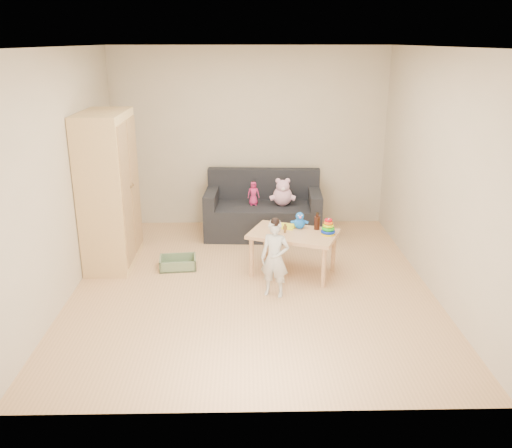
{
  "coord_description": "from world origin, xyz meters",
  "views": [
    {
      "loc": [
        -0.08,
        -5.66,
        2.67
      ],
      "look_at": [
        0.05,
        0.25,
        0.65
      ],
      "focal_mm": 38.0,
      "sensor_mm": 36.0,
      "label": 1
    }
  ],
  "objects_px": {
    "wardrobe": "(109,190)",
    "toddler": "(275,259)",
    "sofa": "(263,220)",
    "play_table": "(293,253)"
  },
  "relations": [
    {
      "from": "wardrobe",
      "to": "play_table",
      "type": "bearing_deg",
      "value": -10.73
    },
    {
      "from": "sofa",
      "to": "toddler",
      "type": "relative_size",
      "value": 1.92
    },
    {
      "from": "sofa",
      "to": "play_table",
      "type": "distance_m",
      "value": 1.4
    },
    {
      "from": "wardrobe",
      "to": "toddler",
      "type": "relative_size",
      "value": 2.22
    },
    {
      "from": "toddler",
      "to": "play_table",
      "type": "bearing_deg",
      "value": 86.15
    },
    {
      "from": "sofa",
      "to": "toddler",
      "type": "distance_m",
      "value": 1.95
    },
    {
      "from": "sofa",
      "to": "play_table",
      "type": "relative_size",
      "value": 1.63
    },
    {
      "from": "wardrobe",
      "to": "sofa",
      "type": "bearing_deg",
      "value": 26.32
    },
    {
      "from": "toddler",
      "to": "wardrobe",
      "type": "bearing_deg",
      "value": 172.87
    },
    {
      "from": "play_table",
      "to": "toddler",
      "type": "distance_m",
      "value": 0.65
    }
  ]
}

